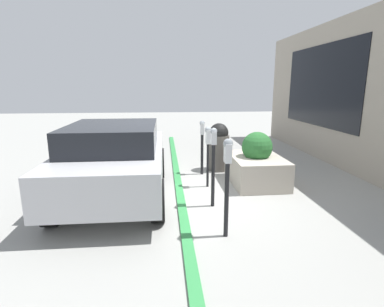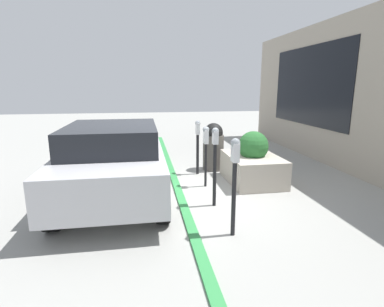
# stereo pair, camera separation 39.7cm
# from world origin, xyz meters

# --- Properties ---
(ground_plane) EXTENTS (40.00, 40.00, 0.00)m
(ground_plane) POSITION_xyz_m (0.00, 0.00, 0.00)
(ground_plane) COLOR #999993
(curb_strip) EXTENTS (14.31, 0.16, 0.04)m
(curb_strip) POSITION_xyz_m (0.00, 0.08, 0.02)
(curb_strip) COLOR #338C47
(curb_strip) RESTS_ON ground_plane
(parking_meter_nearest) EXTENTS (0.16, 0.14, 1.50)m
(parking_meter_nearest) POSITION_xyz_m (-1.68, -0.52, 1.02)
(parking_meter_nearest) COLOR black
(parking_meter_nearest) RESTS_ON ground_plane
(parking_meter_second) EXTENTS (0.15, 0.13, 1.49)m
(parking_meter_second) POSITION_xyz_m (-0.51, -0.51, 0.98)
(parking_meter_second) COLOR black
(parking_meter_second) RESTS_ON ground_plane
(parking_meter_middle) EXTENTS (0.17, 0.15, 1.37)m
(parking_meter_middle) POSITION_xyz_m (0.61, -0.57, 1.01)
(parking_meter_middle) COLOR black
(parking_meter_middle) RESTS_ON ground_plane
(parking_meter_fourth) EXTENTS (0.15, 0.13, 1.38)m
(parking_meter_fourth) POSITION_xyz_m (1.60, -0.57, 0.90)
(parking_meter_fourth) COLOR black
(parking_meter_fourth) RESTS_ON ground_plane
(planter_box) EXTENTS (1.64, 1.14, 1.21)m
(planter_box) POSITION_xyz_m (0.76, -1.73, 0.44)
(planter_box) COLOR #B2A899
(planter_box) RESTS_ON ground_plane
(parked_car_front) EXTENTS (4.05, 1.94, 1.51)m
(parked_car_front) POSITION_xyz_m (0.17, 1.37, 0.81)
(parked_car_front) COLOR #B7B7BC
(parked_car_front) RESTS_ON ground_plane
(trash_bin) EXTENTS (0.56, 0.56, 1.27)m
(trash_bin) POSITION_xyz_m (1.95, -1.06, 0.64)
(trash_bin) COLOR #514C47
(trash_bin) RESTS_ON ground_plane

